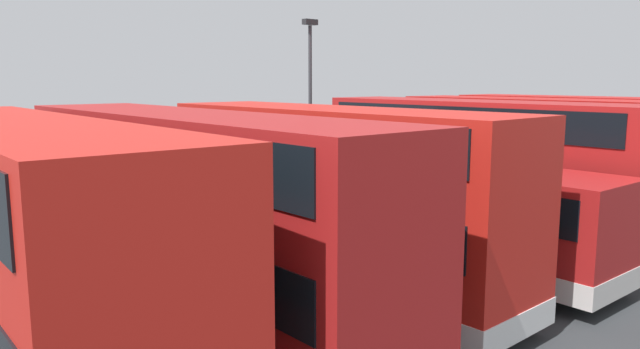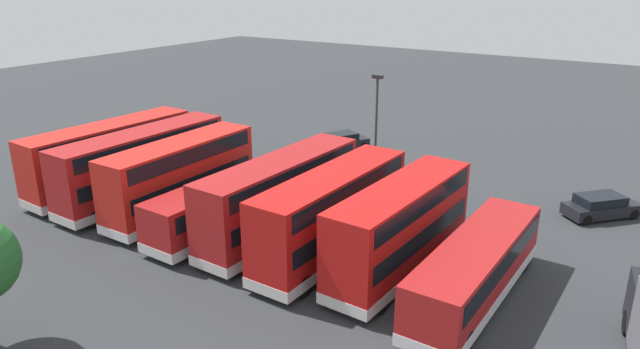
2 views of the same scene
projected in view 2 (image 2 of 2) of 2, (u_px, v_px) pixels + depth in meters
ground_plane at (353, 177)px, 41.86m from camera, size 140.00×140.00×0.00m
bus_single_deck_near_end at (476, 268)px, 25.73m from camera, size 2.78×11.09×2.95m
bus_double_decker_second at (401, 227)px, 27.93m from camera, size 3.08×10.47×4.55m
bus_double_decker_third at (332, 213)px, 29.53m from camera, size 2.85×11.12×4.55m
bus_double_decker_fourth at (281, 196)px, 31.73m from camera, size 2.99×11.61×4.55m
bus_single_deck_fifth at (226, 203)px, 32.99m from camera, size 2.91×10.68×2.95m
bus_double_decker_sixth at (181, 176)px, 34.90m from camera, size 2.64×10.54×4.55m
bus_double_decker_seventh at (143, 163)px, 37.09m from camera, size 2.93×12.13×4.55m
bus_double_decker_far_end at (111, 155)px, 38.86m from camera, size 3.21×11.97×4.55m
car_hatchback_silver at (601, 206)px, 34.89m from camera, size 4.35×4.53×1.43m
car_small_green at (343, 141)px, 48.20m from camera, size 3.52×4.45×1.43m
lamp_post_tall at (376, 124)px, 37.92m from camera, size 0.70×0.30×7.86m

